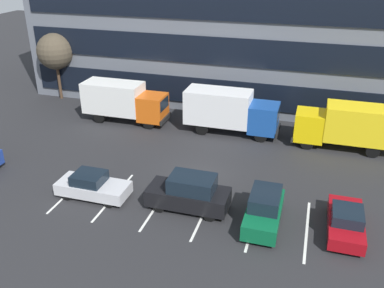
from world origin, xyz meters
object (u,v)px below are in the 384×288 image
object	(u,v)px
box_truck_yellow_all	(347,125)
sedan_maroon	(346,221)
box_truck_orange	(124,100)
bare_tree	(55,52)
suv_black	(189,193)
suv_forest	(264,209)
sedan_silver	(93,186)
box_truck_blue	(230,110)

from	to	relation	value
box_truck_yellow_all	sedan_maroon	bearing A→B (deg)	-91.10
box_truck_orange	bare_tree	distance (m)	9.49
box_truck_yellow_all	box_truck_orange	bearing A→B (deg)	179.61
box_truck_orange	suv_black	size ratio (longest dim) A/B	1.55
suv_forest	suv_black	world-z (taller)	suv_black
box_truck_orange	sedan_maroon	size ratio (longest dim) A/B	1.71
sedan_silver	bare_tree	bearing A→B (deg)	128.16
box_truck_yellow_all	suv_forest	bearing A→B (deg)	-111.71
box_truck_orange	box_truck_blue	bearing A→B (deg)	1.24
box_truck_blue	suv_black	bearing A→B (deg)	-89.47
box_truck_yellow_all	suv_black	world-z (taller)	box_truck_yellow_all
box_truck_blue	bare_tree	size ratio (longest dim) A/B	1.18
suv_black	bare_tree	world-z (taller)	bare_tree
suv_forest	bare_tree	size ratio (longest dim) A/B	0.66
sedan_maroon	sedan_silver	distance (m)	14.24
suv_forest	sedan_silver	bearing A→B (deg)	-178.66
box_truck_blue	sedan_silver	world-z (taller)	box_truck_blue
box_truck_orange	sedan_maroon	distance (m)	20.47
suv_forest	bare_tree	bearing A→B (deg)	146.13
suv_forest	sedan_maroon	size ratio (longest dim) A/B	1.00
box_truck_yellow_all	sedan_maroon	xyz separation A→B (m)	(-0.20, -10.51, -1.16)
sedan_maroon	bare_tree	size ratio (longest dim) A/B	0.67
bare_tree	suv_forest	bearing A→B (deg)	-33.87
suv_forest	suv_black	bearing A→B (deg)	176.65
box_truck_blue	sedan_maroon	xyz separation A→B (m)	(8.48, -10.82, -1.22)
box_truck_yellow_all	bare_tree	bearing A→B (deg)	172.10
sedan_silver	suv_forest	bearing A→B (deg)	1.34
sedan_maroon	suv_forest	bearing A→B (deg)	-173.93
box_truck_blue	suv_forest	size ratio (longest dim) A/B	1.77
sedan_silver	bare_tree	size ratio (longest dim) A/B	0.68
suv_black	bare_tree	size ratio (longest dim) A/B	0.73
suv_forest	bare_tree	distance (m)	26.39
sedan_maroon	box_truck_orange	bearing A→B (deg)	148.67
suv_black	bare_tree	xyz separation A→B (m)	(-17.48, 14.32, 3.56)
sedan_maroon	sedan_silver	bearing A→B (deg)	-177.27
suv_forest	bare_tree	world-z (taller)	bare_tree
box_truck_blue	suv_black	size ratio (longest dim) A/B	1.60
bare_tree	sedan_maroon	bearing A→B (deg)	-28.64
box_truck_orange	box_truck_yellow_all	bearing A→B (deg)	-0.39
box_truck_blue	sedan_silver	bearing A→B (deg)	-116.54
sedan_maroon	sedan_silver	size ratio (longest dim) A/B	0.97
box_truck_yellow_all	suv_forest	xyz separation A→B (m)	(-4.36, -10.95, -0.96)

